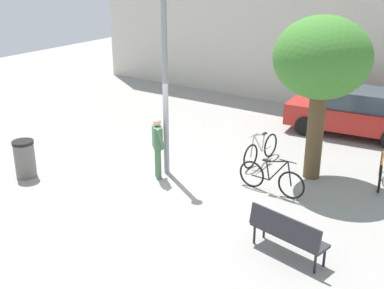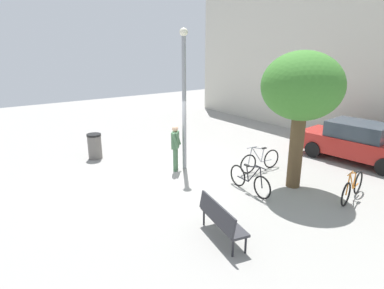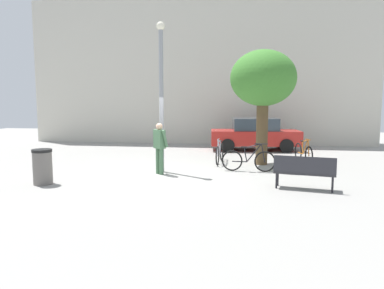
% 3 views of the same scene
% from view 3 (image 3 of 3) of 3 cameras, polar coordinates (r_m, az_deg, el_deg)
% --- Properties ---
extents(ground_plane, '(36.00, 36.00, 0.00)m').
position_cam_3_polar(ground_plane, '(11.78, -4.67, -4.89)').
color(ground_plane, gray).
extents(building_facade, '(18.99, 2.00, 8.01)m').
position_cam_3_polar(building_facade, '(21.23, 1.23, 11.21)').
color(building_facade, beige).
rests_on(building_facade, ground_plane).
extents(lamppost, '(0.28, 0.28, 4.93)m').
position_cam_3_polar(lamppost, '(12.25, -4.80, 8.63)').
color(lamppost, gray).
rests_on(lamppost, ground_plane).
extents(person_by_lamppost, '(0.59, 0.57, 1.67)m').
position_cam_3_polar(person_by_lamppost, '(11.94, -5.07, -0.04)').
color(person_by_lamppost, '#47704C').
rests_on(person_by_lamppost, ground_plane).
extents(park_bench, '(1.66, 0.79, 0.92)m').
position_cam_3_polar(park_bench, '(10.29, 17.08, -3.80)').
color(park_bench, '#2D2D33').
rests_on(park_bench, ground_plane).
extents(plaza_tree, '(2.42, 2.42, 4.24)m').
position_cam_3_polar(plaza_tree, '(13.90, 11.00, 9.83)').
color(plaza_tree, brown).
rests_on(plaza_tree, ground_plane).
extents(bicycle_orange, '(0.44, 1.78, 0.97)m').
position_cam_3_polar(bicycle_orange, '(14.79, 16.94, -1.26)').
color(bicycle_orange, black).
rests_on(bicycle_orange, ground_plane).
extents(bicycle_black, '(1.81, 0.13, 0.97)m').
position_cam_3_polar(bicycle_black, '(12.56, 8.80, -2.44)').
color(bicycle_black, black).
rests_on(bicycle_black, ground_plane).
extents(bicycle_silver, '(0.19, 1.81, 0.97)m').
position_cam_3_polar(bicycle_silver, '(14.17, 4.32, -1.32)').
color(bicycle_silver, black).
rests_on(bicycle_silver, ground_plane).
extents(parked_car_red, '(4.35, 2.16, 1.55)m').
position_cam_3_polar(parked_car_red, '(17.92, 9.75, 1.58)').
color(parked_car_red, '#AD231E').
rests_on(parked_car_red, ground_plane).
extents(trash_bin, '(0.56, 0.56, 1.01)m').
position_cam_3_polar(trash_bin, '(11.34, -22.22, -3.21)').
color(trash_bin, '#66605B').
rests_on(trash_bin, ground_plane).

